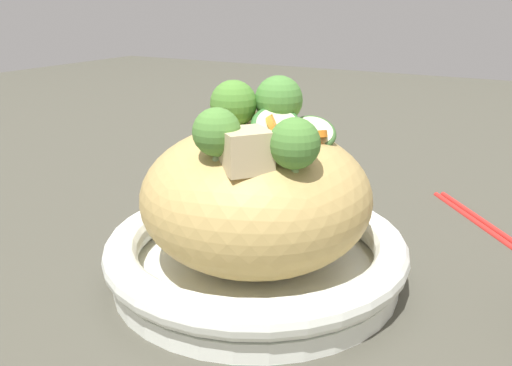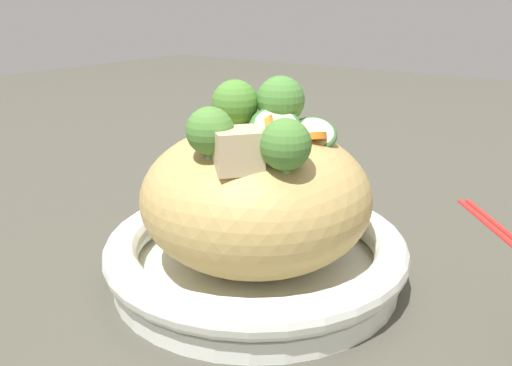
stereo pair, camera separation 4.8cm
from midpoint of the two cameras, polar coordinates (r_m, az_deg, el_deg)
The scene contains 8 objects.
ground_plane at distance 0.52m, azimuth -2.69°, elevation -9.89°, with size 3.00×3.00×0.00m, color #47463A.
serving_bowl at distance 0.51m, azimuth -2.74°, elevation -7.45°, with size 0.27×0.27×0.05m.
noodle_heap at distance 0.49m, azimuth -2.83°, elevation -1.43°, with size 0.20×0.20×0.13m.
broccoli_florets at distance 0.45m, azimuth -3.08°, elevation 6.69°, with size 0.13×0.13×0.07m.
carrot_coins at distance 0.48m, azimuth 1.89°, elevation 5.13°, with size 0.06×0.11×0.04m.
zucchini_slices at distance 0.46m, azimuth 0.76°, elevation 5.57°, with size 0.08×0.08×0.04m.
chicken_chunks at distance 0.46m, azimuth -3.44°, elevation 4.99°, with size 0.09×0.15×0.03m.
chopsticks_pair at distance 0.68m, azimuth 20.58°, elevation -3.75°, with size 0.14×0.17×0.01m.
Camera 1 is at (-0.23, 0.40, 0.25)m, focal length 38.52 mm.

